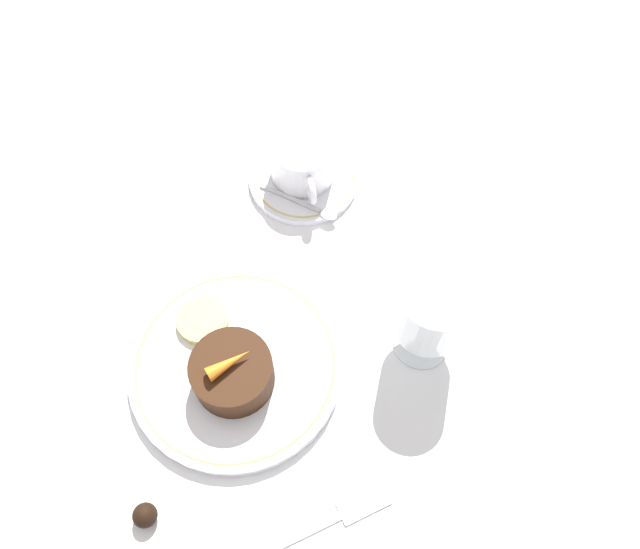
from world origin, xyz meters
TOP-DOWN VIEW (x-y plane):
  - ground_plane at (0.00, 0.00)m, footprint 3.00×3.00m
  - dinner_plate at (-0.01, -0.05)m, footprint 0.23×0.23m
  - saucer at (-0.23, 0.07)m, footprint 0.14×0.14m
  - coffee_cup at (-0.23, 0.07)m, footprint 0.11×0.08m
  - spoon at (-0.19, 0.06)m, footprint 0.08×0.09m
  - wine_glass at (0.01, 0.15)m, footprint 0.07×0.07m
  - fork at (0.17, -0.01)m, footprint 0.05×0.20m
  - dessert_cake at (0.01, -0.06)m, footprint 0.08×0.08m
  - carrot_garnish at (0.01, -0.06)m, footprint 0.03×0.05m
  - pineapple_slice at (-0.06, -0.08)m, footprint 0.06×0.06m
  - chocolate_truffle at (0.12, -0.16)m, footprint 0.02×0.02m

SIDE VIEW (x-z plane):
  - ground_plane at x=0.00m, z-range 0.00..0.00m
  - fork at x=0.17m, z-range 0.00..0.01m
  - saucer at x=-0.23m, z-range 0.00..0.01m
  - dinner_plate at x=-0.01m, z-range 0.00..0.02m
  - chocolate_truffle at x=0.12m, z-range 0.00..0.02m
  - spoon at x=-0.19m, z-range 0.01..0.01m
  - pineapple_slice at x=-0.06m, z-range 0.01..0.02m
  - dessert_cake at x=0.01m, z-range 0.01..0.06m
  - coffee_cup at x=-0.23m, z-range 0.01..0.07m
  - carrot_garnish at x=0.01m, z-range 0.06..0.07m
  - wine_glass at x=0.01m, z-range 0.02..0.14m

